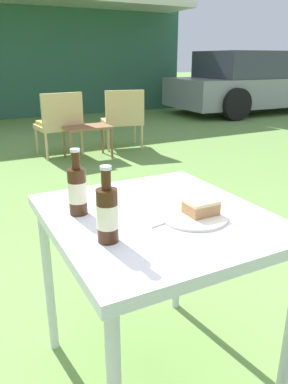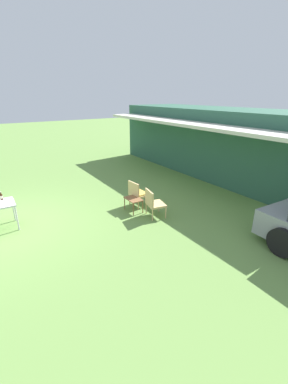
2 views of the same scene
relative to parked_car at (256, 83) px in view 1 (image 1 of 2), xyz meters
name	(u,v)px [view 1 (image 1 of 2)]	position (x,y,z in m)	size (l,w,h in m)	color
ground_plane	(155,376)	(-6.20, -6.09, -0.69)	(60.00, 60.00, 0.00)	#6B9347
parked_car	(256,83)	(0.00, 0.00, 0.00)	(4.44, 2.20, 1.42)	gray
wicker_chair_cushioned	(59,122)	(-5.49, -2.15, -0.22)	(0.59, 0.53, 0.85)	tan
wicker_chair_plain	(123,116)	(-4.56, -2.17, -0.22)	(0.64, 0.59, 0.85)	tan
garden_side_table	(87,130)	(-5.22, -2.47, -0.31)	(0.60, 0.39, 0.43)	brown
patio_table	(157,234)	(-6.20, -6.09, -0.02)	(0.74, 0.81, 0.75)	silver
cake_on_plate	(197,212)	(-6.10, -6.18, 0.08)	(0.24, 0.24, 0.06)	silver
cola_bottle_near	(77,190)	(-6.45, -5.96, 0.15)	(0.07, 0.07, 0.24)	#381E0F
cola_bottle_far	(107,214)	(-6.44, -6.21, 0.15)	(0.07, 0.07, 0.24)	#381E0F
fork	(172,220)	(-6.19, -6.17, 0.06)	(0.19, 0.05, 0.01)	silver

